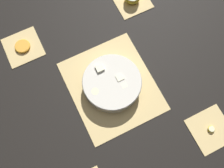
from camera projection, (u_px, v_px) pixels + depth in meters
The scene contains 8 objects.
ground_plane at pixel (112, 86), 1.14m from camera, with size 6.00×6.00×0.00m, color black.
bamboo_mat_center at pixel (112, 86), 1.14m from camera, with size 0.41×0.35×0.01m.
coaster_mat_near_left at pixel (211, 129), 1.08m from camera, with size 0.16×0.16×0.01m.
coaster_mat_near_right at pixel (132, 0), 1.27m from camera, with size 0.16×0.16×0.01m.
coaster_mat_far_right at pixel (23, 47), 1.20m from camera, with size 0.16×0.16×0.01m.
fruit_salad_bowl at pixel (112, 83), 1.10m from camera, with size 0.25×0.25×0.07m.
orange_slice_whole at pixel (22, 46), 1.19m from camera, with size 0.07×0.07×0.01m.
banana_coin_single at pixel (211, 129), 1.07m from camera, with size 0.03×0.03×0.01m.
Camera 1 is at (-0.31, 0.16, 1.08)m, focal length 42.00 mm.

